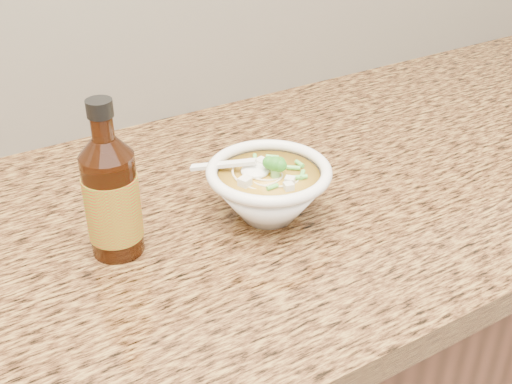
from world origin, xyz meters
TOP-DOWN VIEW (x-y plane):
  - counter_slab at (0.00, 1.68)m, footprint 4.00×0.68m
  - soup_bowl at (0.24, 1.62)m, footprint 0.17×0.17m
  - hot_sauce_bottle at (0.03, 1.65)m, footprint 0.08×0.08m

SIDE VIEW (x-z plane):
  - counter_slab at x=0.00m, z-range 0.86..0.90m
  - soup_bowl at x=0.24m, z-range 0.89..0.99m
  - hot_sauce_bottle at x=0.03m, z-range 0.87..1.08m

